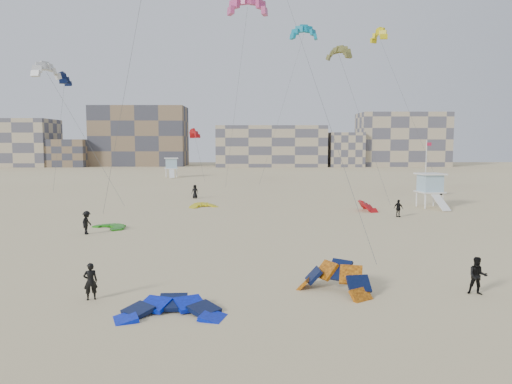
{
  "coord_description": "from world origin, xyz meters",
  "views": [
    {
      "loc": [
        4.46,
        -20.09,
        7.28
      ],
      "look_at": [
        4.65,
        6.0,
        4.66
      ],
      "focal_mm": 35.0,
      "sensor_mm": 36.0,
      "label": 1
    }
  ],
  "objects_px": {
    "kitesurfer_main": "(90,281)",
    "lifeguard_tower_near": "(430,191)",
    "kite_ground_blue": "(171,315)",
    "kite_ground_orange": "(334,292)"
  },
  "relations": [
    {
      "from": "kitesurfer_main",
      "to": "lifeguard_tower_near",
      "type": "xyz_separation_m",
      "value": [
        27.27,
        32.5,
        1.02
      ]
    },
    {
      "from": "kite_ground_blue",
      "to": "lifeguard_tower_near",
      "type": "bearing_deg",
      "value": 53.41
    },
    {
      "from": "lifeguard_tower_near",
      "to": "kite_ground_orange",
      "type": "bearing_deg",
      "value": -124.95
    },
    {
      "from": "kite_ground_orange",
      "to": "lifeguard_tower_near",
      "type": "xyz_separation_m",
      "value": [
        15.81,
        31.43,
        1.89
      ]
    },
    {
      "from": "kite_ground_orange",
      "to": "lifeguard_tower_near",
      "type": "height_order",
      "value": "lifeguard_tower_near"
    },
    {
      "from": "kite_ground_orange",
      "to": "kitesurfer_main",
      "type": "relative_size",
      "value": 2.11
    },
    {
      "from": "kite_ground_orange",
      "to": "lifeguard_tower_near",
      "type": "bearing_deg",
      "value": 101.46
    },
    {
      "from": "kitesurfer_main",
      "to": "kite_ground_orange",
      "type": "bearing_deg",
      "value": 161.9
    },
    {
      "from": "kite_ground_blue",
      "to": "kitesurfer_main",
      "type": "height_order",
      "value": "kitesurfer_main"
    },
    {
      "from": "kite_ground_orange",
      "to": "kitesurfer_main",
      "type": "xyz_separation_m",
      "value": [
        -11.46,
        -1.07,
        0.87
      ]
    }
  ]
}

